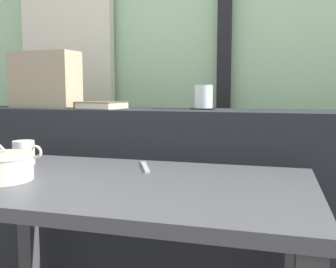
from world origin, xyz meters
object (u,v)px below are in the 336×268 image
(ceramic_mug, at_px, (24,152))
(fork_utensil, at_px, (145,167))
(closed_book, at_px, (101,105))
(throw_pillow, at_px, (45,80))
(breakfast_table, at_px, (119,215))
(juice_glass, at_px, (203,98))
(soup_bowl, at_px, (1,167))
(coaster_square, at_px, (203,109))

(ceramic_mug, bearing_deg, fork_utensil, 7.30)
(closed_book, bearing_deg, throw_pillow, 172.82)
(breakfast_table, bearing_deg, ceramic_mug, 162.21)
(closed_book, relative_size, ceramic_mug, 1.95)
(juice_glass, bearing_deg, soup_bowl, -124.11)
(coaster_square, relative_size, closed_book, 0.45)
(breakfast_table, xyz_separation_m, coaster_square, (0.14, 0.61, 0.29))
(fork_utensil, bearing_deg, juice_glass, 49.45)
(soup_bowl, distance_m, ceramic_mug, 0.24)
(breakfast_table, height_order, coaster_square, coaster_square)
(closed_book, height_order, throw_pillow, throw_pillow)
(coaster_square, distance_m, soup_bowl, 0.86)
(coaster_square, distance_m, closed_book, 0.45)
(juice_glass, xyz_separation_m, ceramic_mug, (-0.56, -0.48, -0.19))
(breakfast_table, xyz_separation_m, ceramic_mug, (-0.42, 0.13, 0.15))
(fork_utensil, bearing_deg, throw_pillow, 124.75)
(juice_glass, height_order, ceramic_mug, juice_glass)
(soup_bowl, bearing_deg, closed_book, 86.87)
(coaster_square, xyz_separation_m, fork_utensil, (-0.12, -0.42, -0.18))
(breakfast_table, relative_size, throw_pillow, 3.56)
(coaster_square, bearing_deg, ceramic_mug, -139.74)
(juice_glass, bearing_deg, breakfast_table, -103.18)
(closed_book, xyz_separation_m, ceramic_mug, (-0.12, -0.39, -0.15))
(fork_utensil, bearing_deg, soup_bowl, -165.13)
(breakfast_table, xyz_separation_m, fork_utensil, (0.02, 0.19, 0.11))
(soup_bowl, height_order, ceramic_mug, soup_bowl)
(closed_book, bearing_deg, fork_utensil, -46.67)
(breakfast_table, height_order, fork_utensil, fork_utensil)
(juice_glass, relative_size, fork_utensil, 0.58)
(fork_utensil, relative_size, ceramic_mug, 1.50)
(coaster_square, relative_size, juice_glass, 1.01)
(throw_pillow, xyz_separation_m, fork_utensil, (0.62, -0.38, -0.31))
(coaster_square, bearing_deg, juice_glass, 0.00)
(fork_utensil, bearing_deg, ceramic_mug, 163.25)
(coaster_square, relative_size, soup_bowl, 0.52)
(coaster_square, xyz_separation_m, ceramic_mug, (-0.56, -0.48, -0.14))
(juice_glass, distance_m, throw_pillow, 0.75)
(coaster_square, distance_m, throw_pillow, 0.76)
(juice_glass, bearing_deg, coaster_square, 0.00)
(breakfast_table, height_order, closed_book, closed_book)
(breakfast_table, relative_size, juice_glass, 11.47)
(juice_glass, relative_size, closed_book, 0.45)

